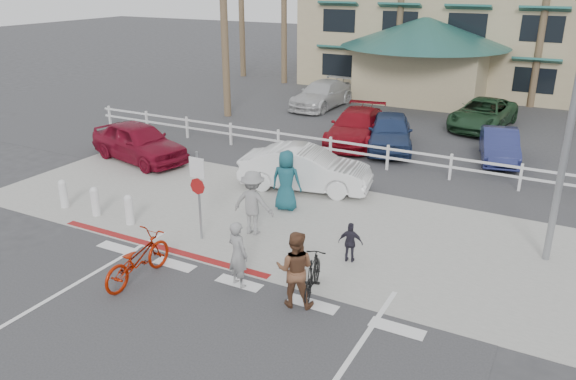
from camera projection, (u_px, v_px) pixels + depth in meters
The scene contains 25 objects.
ground at pixel (225, 295), 13.23m from camera, with size 140.00×140.00×0.00m, color #333335.
bike_path at pixel (171, 340), 11.58m from camera, with size 12.00×16.00×0.01m, color #333335.
sidewalk_plaza at pixel (309, 225), 16.93m from camera, with size 22.00×7.00×0.01m, color gray.
cross_street at pixel (358, 184), 20.22m from camera, with size 40.00×5.00×0.01m, color #333335.
parking_lot at pixel (428, 126), 28.04m from camera, with size 50.00×16.00×0.01m, color #333335.
curb_red at pixel (160, 247), 15.54m from camera, with size 7.00×0.25×0.02m, color maroon.
rail_fence at pixel (390, 158), 21.47m from camera, with size 29.40×0.16×1.00m, color silver, non-canonical shape.
sign_post at pixel (199, 191), 15.53m from camera, with size 0.50×0.10×2.90m, color gray, non-canonical shape.
bollard_0 at pixel (129, 210), 16.82m from camera, with size 0.26×0.26×0.95m, color silver, non-canonical shape.
bollard_1 at pixel (95, 201), 17.44m from camera, with size 0.26×0.26×0.95m, color silver, non-canonical shape.
bollard_2 at pixel (63, 194), 18.05m from camera, with size 0.26×0.26×0.95m, color silver, non-canonical shape.
bike_red at pixel (137, 259), 13.69m from camera, with size 0.77×2.20×1.16m, color #911802.
rider_red at pixel (238, 254), 13.35m from camera, with size 0.61×0.40×1.68m, color gray.
bike_black at pixel (313, 275), 13.14m from camera, with size 0.46×1.64×0.99m, color black.
rider_black at pixel (295, 269), 12.54m from camera, with size 0.88×0.69×1.82m, color brown.
pedestrian_a at pixel (253, 203), 16.06m from camera, with size 1.23×0.71×1.91m, color gray.
pedestrian_child at pixel (351, 243), 14.58m from camera, with size 0.65×0.27×1.10m, color #25222E.
pedestrian_b at pixel (286, 180), 17.72m from camera, with size 0.96×0.63×1.97m, color #174A56.
car_white_sedan at pixel (305, 169), 19.52m from camera, with size 1.59×4.55×1.50m, color white.
car_red_compact at pixel (139, 142), 22.52m from camera, with size 1.86×4.62×1.57m, color maroon.
lot_car_1 at pixel (356, 127), 25.00m from camera, with size 2.03×5.00×1.45m, color maroon.
lot_car_2 at pixel (390, 131), 24.07m from camera, with size 1.82×4.51×1.54m, color navy.
lot_car_3 at pixel (500, 145), 22.56m from camera, with size 1.35×3.87×1.27m, color navy.
lot_car_4 at pixel (322, 95), 31.64m from camera, with size 2.04×5.01×1.46m, color #BDBDBD.
lot_car_5 at pixel (483, 114), 27.37m from camera, with size 2.33×5.06×1.41m, color #1E3E24.
Camera 1 is at (6.71, -9.40, 7.07)m, focal length 35.00 mm.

